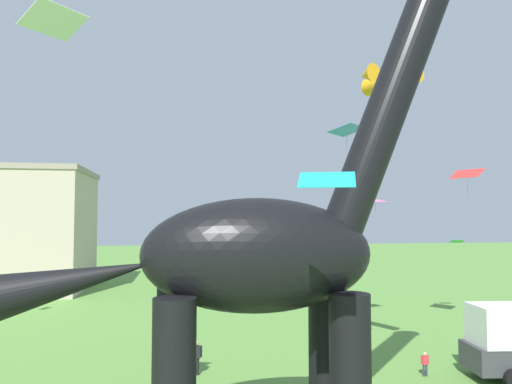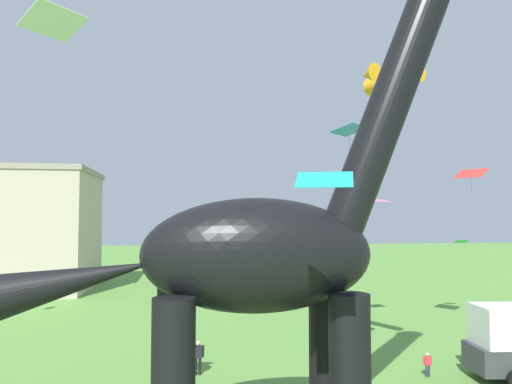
{
  "view_description": "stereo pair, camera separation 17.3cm",
  "coord_description": "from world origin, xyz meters",
  "px_view_note": "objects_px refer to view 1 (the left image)",
  "views": [
    {
      "loc": [
        0.01,
        -9.55,
        6.95
      ],
      "look_at": [
        2.2,
        4.9,
        7.76
      ],
      "focal_mm": 33.91,
      "sensor_mm": 36.0,
      "label": 1
    },
    {
      "loc": [
        0.18,
        -9.58,
        6.95
      ],
      "look_at": [
        2.2,
        4.9,
        7.76
      ],
      "focal_mm": 33.91,
      "sensor_mm": 36.0,
      "label": 2
    }
  ],
  "objects_px": {
    "kite_mid_right": "(457,241)",
    "kite_near_low": "(467,174)",
    "kite_high_left": "(386,80)",
    "kite_apex": "(375,201)",
    "person_photographer": "(425,362)",
    "dinosaur_sculpture": "(255,255)",
    "kite_far_left": "(54,20)",
    "kite_far_right": "(327,180)",
    "kite_high_right": "(347,130)",
    "person_vendor_side": "(196,354)"
  },
  "relations": [
    {
      "from": "kite_high_left",
      "to": "kite_high_right",
      "type": "bearing_deg",
      "value": 96.98
    },
    {
      "from": "person_photographer",
      "to": "kite_mid_right",
      "type": "relative_size",
      "value": 1.01
    },
    {
      "from": "person_photographer",
      "to": "kite_far_right",
      "type": "relative_size",
      "value": 0.75
    },
    {
      "from": "person_photographer",
      "to": "kite_far_right",
      "type": "xyz_separation_m",
      "value": [
        -7.61,
        -10.43,
        7.15
      ]
    },
    {
      "from": "kite_high_right",
      "to": "kite_apex",
      "type": "bearing_deg",
      "value": 58.75
    },
    {
      "from": "person_photographer",
      "to": "kite_mid_right",
      "type": "bearing_deg",
      "value": 115.68
    },
    {
      "from": "dinosaur_sculpture",
      "to": "kite_mid_right",
      "type": "relative_size",
      "value": 15.72
    },
    {
      "from": "kite_mid_right",
      "to": "kite_near_low",
      "type": "height_order",
      "value": "kite_near_low"
    },
    {
      "from": "person_photographer",
      "to": "kite_high_right",
      "type": "bearing_deg",
      "value": -156.84
    },
    {
      "from": "dinosaur_sculpture",
      "to": "kite_apex",
      "type": "relative_size",
      "value": 10.37
    },
    {
      "from": "person_photographer",
      "to": "kite_near_low",
      "type": "bearing_deg",
      "value": 108.58
    },
    {
      "from": "kite_high_right",
      "to": "kite_far_left",
      "type": "height_order",
      "value": "kite_far_left"
    },
    {
      "from": "person_vendor_side",
      "to": "kite_near_low",
      "type": "distance_m",
      "value": 19.62
    },
    {
      "from": "kite_mid_right",
      "to": "kite_near_low",
      "type": "xyz_separation_m",
      "value": [
        -2.45,
        -5.33,
        4.42
      ]
    },
    {
      "from": "person_vendor_side",
      "to": "dinosaur_sculpture",
      "type": "bearing_deg",
      "value": -114.61
    },
    {
      "from": "dinosaur_sculpture",
      "to": "kite_mid_right",
      "type": "height_order",
      "value": "dinosaur_sculpture"
    },
    {
      "from": "person_vendor_side",
      "to": "kite_near_low",
      "type": "relative_size",
      "value": 0.63
    },
    {
      "from": "kite_far_right",
      "to": "kite_apex",
      "type": "bearing_deg",
      "value": 64.87
    },
    {
      "from": "kite_far_right",
      "to": "kite_mid_right",
      "type": "relative_size",
      "value": 1.35
    },
    {
      "from": "kite_high_left",
      "to": "person_vendor_side",
      "type": "bearing_deg",
      "value": 157.7
    },
    {
      "from": "kite_high_right",
      "to": "kite_high_left",
      "type": "relative_size",
      "value": 0.78
    },
    {
      "from": "person_vendor_side",
      "to": "kite_far_right",
      "type": "xyz_separation_m",
      "value": [
        2.4,
        -12.11,
        6.87
      ]
    },
    {
      "from": "person_vendor_side",
      "to": "kite_far_left",
      "type": "relative_size",
      "value": 0.88
    },
    {
      "from": "kite_far_left",
      "to": "dinosaur_sculpture",
      "type": "bearing_deg",
      "value": 12.35
    },
    {
      "from": "kite_high_right",
      "to": "kite_mid_right",
      "type": "bearing_deg",
      "value": 40.58
    },
    {
      "from": "kite_far_left",
      "to": "kite_near_low",
      "type": "distance_m",
      "value": 25.43
    },
    {
      "from": "person_photographer",
      "to": "kite_high_left",
      "type": "bearing_deg",
      "value": -84.41
    },
    {
      "from": "person_vendor_side",
      "to": "kite_mid_right",
      "type": "bearing_deg",
      "value": -5.55
    },
    {
      "from": "kite_high_left",
      "to": "kite_apex",
      "type": "bearing_deg",
      "value": 69.94
    },
    {
      "from": "person_photographer",
      "to": "kite_far_left",
      "type": "xyz_separation_m",
      "value": [
        -13.94,
        -7.68,
        11.36
      ]
    },
    {
      "from": "kite_high_right",
      "to": "kite_apex",
      "type": "xyz_separation_m",
      "value": [
        4.52,
        7.46,
        -3.16
      ]
    },
    {
      "from": "dinosaur_sculpture",
      "to": "kite_high_left",
      "type": "bearing_deg",
      "value": 14.02
    },
    {
      "from": "person_vendor_side",
      "to": "kite_high_right",
      "type": "relative_size",
      "value": 0.69
    },
    {
      "from": "kite_mid_right",
      "to": "kite_near_low",
      "type": "distance_m",
      "value": 7.34
    },
    {
      "from": "person_photographer",
      "to": "kite_near_low",
      "type": "distance_m",
      "value": 13.29
    },
    {
      "from": "kite_apex",
      "to": "kite_mid_right",
      "type": "bearing_deg",
      "value": 20.18
    },
    {
      "from": "person_vendor_side",
      "to": "kite_far_left",
      "type": "distance_m",
      "value": 15.03
    },
    {
      "from": "kite_far_right",
      "to": "kite_far_left",
      "type": "bearing_deg",
      "value": 156.54
    },
    {
      "from": "kite_near_low",
      "to": "kite_mid_right",
      "type": "bearing_deg",
      "value": 65.31
    },
    {
      "from": "person_vendor_side",
      "to": "kite_apex",
      "type": "distance_m",
      "value": 15.98
    },
    {
      "from": "dinosaur_sculpture",
      "to": "kite_near_low",
      "type": "relative_size",
      "value": 6.87
    },
    {
      "from": "kite_far_right",
      "to": "person_photographer",
      "type": "bearing_deg",
      "value": 53.87
    },
    {
      "from": "person_vendor_side",
      "to": "kite_near_low",
      "type": "bearing_deg",
      "value": -16.94
    },
    {
      "from": "dinosaur_sculpture",
      "to": "kite_high_right",
      "type": "height_order",
      "value": "dinosaur_sculpture"
    },
    {
      "from": "dinosaur_sculpture",
      "to": "kite_far_left",
      "type": "bearing_deg",
      "value": 167.86
    },
    {
      "from": "kite_far_right",
      "to": "kite_mid_right",
      "type": "height_order",
      "value": "kite_far_right"
    },
    {
      "from": "person_vendor_side",
      "to": "kite_apex",
      "type": "height_order",
      "value": "kite_apex"
    },
    {
      "from": "person_photographer",
      "to": "kite_apex",
      "type": "height_order",
      "value": "kite_apex"
    },
    {
      "from": "person_photographer",
      "to": "dinosaur_sculpture",
      "type": "bearing_deg",
      "value": -80.6
    },
    {
      "from": "kite_near_low",
      "to": "kite_apex",
      "type": "distance_m",
      "value": 5.77
    }
  ]
}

